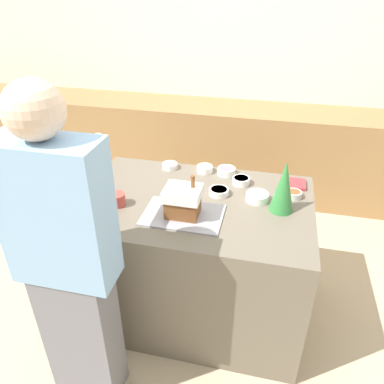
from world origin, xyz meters
TOP-DOWN VIEW (x-y plane):
  - ground_plane at (0.00, 0.00)m, footprint 12.00×12.00m
  - wall_back at (0.00, 2.07)m, footprint 8.00×0.05m
  - back_cabinet_block at (0.00, 1.75)m, footprint 6.00×0.60m
  - kitchen_island at (0.00, 0.00)m, footprint 1.43×0.96m
  - baking_tray at (-0.03, -0.17)m, footprint 0.46×0.31m
  - gingerbread_house at (-0.03, -0.17)m, footprint 0.20×0.17m
  - decorative_tree at (0.52, 0.02)m, footprint 0.14×0.14m
  - candy_bowl_far_left at (0.59, 0.18)m, footprint 0.10×0.10m
  - candy_bowl_behind_tray at (-0.27, 0.39)m, footprint 0.11×0.11m
  - candy_bowl_near_tray_right at (0.14, 0.39)m, footprint 0.12×0.12m
  - candy_bowl_near_tray_left at (0.37, 0.09)m, footprint 0.14×0.14m
  - candy_bowl_beside_tree at (0.13, 0.11)m, footprint 0.12×0.12m
  - candy_bowl_front_corner at (0.25, 0.28)m, footprint 0.12×0.12m
  - candy_bowl_center_rear at (-0.01, 0.39)m, footprint 0.11×0.11m
  - cookbook at (0.59, 0.34)m, footprint 0.16×0.14m
  - mug at (-0.43, -0.15)m, footprint 0.09×0.09m
  - person at (-0.43, -0.73)m, footprint 0.47×0.58m

SIDE VIEW (x-z plane):
  - ground_plane at x=0.00m, z-range 0.00..0.00m
  - kitchen_island at x=0.00m, z-range 0.00..0.88m
  - back_cabinet_block at x=0.00m, z-range 0.00..0.92m
  - baking_tray at x=-0.03m, z-range 0.88..0.89m
  - cookbook at x=0.59m, z-range 0.88..0.90m
  - candy_bowl_behind_tray at x=-0.27m, z-range 0.88..0.92m
  - candy_bowl_beside_tree at x=0.13m, z-range 0.88..0.92m
  - candy_bowl_far_left at x=0.59m, z-range 0.88..0.92m
  - candy_bowl_front_corner at x=0.25m, z-range 0.88..0.93m
  - candy_bowl_center_rear at x=-0.01m, z-range 0.88..0.93m
  - candy_bowl_near_tray_right at x=0.14m, z-range 0.89..0.93m
  - candy_bowl_near_tray_left at x=0.37m, z-range 0.89..0.93m
  - person at x=-0.43m, z-range 0.03..1.80m
  - mug at x=-0.43m, z-range 0.88..0.96m
  - gingerbread_house at x=-0.03m, z-range 0.86..1.10m
  - decorative_tree at x=0.52m, z-range 0.88..1.19m
  - wall_back at x=0.00m, z-range 0.00..2.60m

